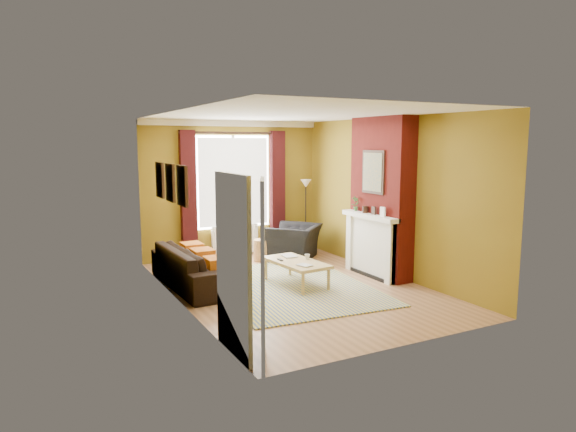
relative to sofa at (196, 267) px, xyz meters
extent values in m
plane|color=#8F6241|center=(1.42, -0.82, -0.33)|extent=(5.50, 5.50, 0.00)
cube|color=olive|center=(1.42, 1.93, 1.07)|extent=(3.80, 0.02, 2.80)
cube|color=olive|center=(1.42, -3.57, 1.07)|extent=(3.80, 0.02, 2.80)
cube|color=olive|center=(3.32, -0.82, 1.07)|extent=(0.02, 5.50, 2.80)
cube|color=olive|center=(-0.48, -0.82, 1.07)|extent=(0.02, 5.50, 2.80)
cube|color=white|center=(1.42, -0.82, 2.47)|extent=(3.80, 5.50, 0.01)
cube|color=#4D0E0B|center=(3.14, -0.82, 1.07)|extent=(0.35, 1.40, 2.80)
cube|color=white|center=(2.95, -0.82, 0.22)|extent=(0.12, 1.30, 1.10)
cube|color=white|center=(2.90, -0.82, 0.75)|extent=(0.22, 1.40, 0.08)
cube|color=white|center=(2.93, -1.40, 0.19)|extent=(0.16, 0.14, 1.04)
cube|color=white|center=(2.93, -0.24, 0.19)|extent=(0.16, 0.14, 1.04)
cube|color=black|center=(2.98, -0.82, 0.12)|extent=(0.06, 0.80, 0.90)
cube|color=black|center=(2.96, -0.82, -0.30)|extent=(0.20, 1.00, 0.06)
cube|color=white|center=(2.91, -1.17, 0.87)|extent=(0.03, 0.12, 0.16)
cube|color=black|center=(2.91, -0.92, 0.86)|extent=(0.03, 0.10, 0.14)
cylinder|color=black|center=(2.91, -0.67, 0.85)|extent=(0.10, 0.10, 0.12)
cube|color=black|center=(2.96, -0.82, 1.52)|extent=(0.03, 0.60, 0.75)
cube|color=#A88039|center=(2.93, -0.82, 1.52)|extent=(0.01, 0.52, 0.66)
cube|color=white|center=(1.42, 1.89, 2.41)|extent=(3.80, 0.08, 0.12)
cube|color=white|center=(1.42, 1.90, 1.22)|extent=(1.60, 0.04, 1.90)
cube|color=white|center=(1.42, 1.86, 1.22)|extent=(1.50, 0.02, 1.80)
cube|color=white|center=(1.42, 1.88, 1.22)|extent=(0.06, 0.04, 1.90)
cube|color=#340B0D|center=(0.44, 1.81, 1.02)|extent=(0.30, 0.16, 2.50)
cube|color=#340B0D|center=(2.40, 1.81, 1.02)|extent=(0.30, 0.16, 2.50)
cylinder|color=black|center=(1.42, 1.81, 2.22)|extent=(2.30, 0.05, 0.05)
cube|color=white|center=(1.42, 1.83, 0.02)|extent=(1.00, 0.10, 0.60)
cube|color=white|center=(0.97, 1.77, 0.02)|extent=(0.04, 0.03, 0.56)
cube|color=white|center=(1.08, 1.77, 0.02)|extent=(0.04, 0.03, 0.56)
cube|color=white|center=(1.19, 1.77, 0.02)|extent=(0.04, 0.03, 0.56)
cube|color=white|center=(1.30, 1.77, 0.02)|extent=(0.04, 0.03, 0.56)
cube|color=white|center=(1.41, 1.77, 0.02)|extent=(0.04, 0.03, 0.56)
cube|color=white|center=(1.52, 1.77, 0.02)|extent=(0.04, 0.03, 0.56)
cube|color=white|center=(1.63, 1.77, 0.02)|extent=(0.04, 0.03, 0.56)
cube|color=white|center=(1.74, 1.77, 0.02)|extent=(0.04, 0.03, 0.56)
cube|color=white|center=(1.85, 1.77, 0.02)|extent=(0.04, 0.03, 0.56)
cube|color=black|center=(-0.45, -0.92, 1.42)|extent=(0.04, 0.44, 0.58)
cube|color=#C3D832|center=(-0.43, -0.92, 1.42)|extent=(0.01, 0.38, 0.52)
cube|color=black|center=(-0.45, -0.27, 1.42)|extent=(0.04, 0.44, 0.58)
cube|color=green|center=(-0.43, -0.27, 1.42)|extent=(0.01, 0.38, 0.52)
cube|color=black|center=(-0.45, 0.38, 1.42)|extent=(0.04, 0.44, 0.58)
cube|color=#B92E4A|center=(-0.43, 0.38, 1.42)|extent=(0.01, 0.38, 0.52)
cube|color=white|center=(-0.46, -2.87, 0.67)|extent=(0.05, 0.94, 2.06)
cube|color=black|center=(-0.44, -2.87, 0.67)|extent=(0.02, 0.80, 1.98)
cube|color=white|center=(-0.26, -3.23, 0.67)|extent=(0.37, 0.74, 1.98)
imported|color=#3C7032|center=(2.91, -0.37, 0.93)|extent=(0.14, 0.10, 0.27)
cube|color=#B1510E|center=(0.15, -0.60, 0.18)|extent=(0.34, 0.40, 0.16)
cube|color=#B1510E|center=(0.15, 0.10, 0.18)|extent=(0.34, 0.40, 0.16)
cube|color=#B1510E|center=(0.15, 0.70, 0.18)|extent=(0.34, 0.40, 0.16)
cube|color=#375597|center=(1.36, -0.76, -0.32)|extent=(2.65, 3.49, 0.02)
imported|color=black|center=(0.00, 0.00, 0.00)|extent=(0.96, 2.27, 0.65)
imported|color=black|center=(2.40, 1.02, 0.02)|extent=(1.41, 1.41, 0.69)
cube|color=#D4B87A|center=(1.49, -0.73, 0.06)|extent=(0.74, 1.30, 0.05)
cylinder|color=#D4B87A|center=(1.30, -1.31, -0.15)|extent=(0.06, 0.06, 0.36)
cylinder|color=#D4B87A|center=(1.79, -1.26, -0.15)|extent=(0.06, 0.06, 0.36)
cylinder|color=#D4B87A|center=(1.18, -0.20, -0.15)|extent=(0.06, 0.06, 0.36)
cylinder|color=#D4B87A|center=(1.68, -0.15, -0.15)|extent=(0.06, 0.06, 0.36)
cylinder|color=#A77848|center=(1.73, 1.14, -0.11)|extent=(0.44, 0.44, 0.43)
cylinder|color=black|center=(2.97, 1.58, -0.31)|extent=(0.24, 0.24, 0.03)
cylinder|color=black|center=(2.97, 1.58, 0.42)|extent=(0.02, 0.02, 1.44)
cone|color=beige|center=(2.97, 1.58, 1.15)|extent=(0.24, 0.24, 0.17)
imported|color=#999999|center=(1.36, -1.13, 0.10)|extent=(0.23, 0.27, 0.02)
imported|color=#999999|center=(1.43, -0.38, 0.10)|extent=(0.24, 0.31, 0.02)
imported|color=#999999|center=(1.71, -0.71, 0.13)|extent=(0.09, 0.09, 0.08)
cube|color=#252527|center=(1.27, -0.57, 0.10)|extent=(0.05, 0.15, 0.02)
camera|label=1|loc=(-2.45, -8.03, 2.03)|focal=32.00mm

